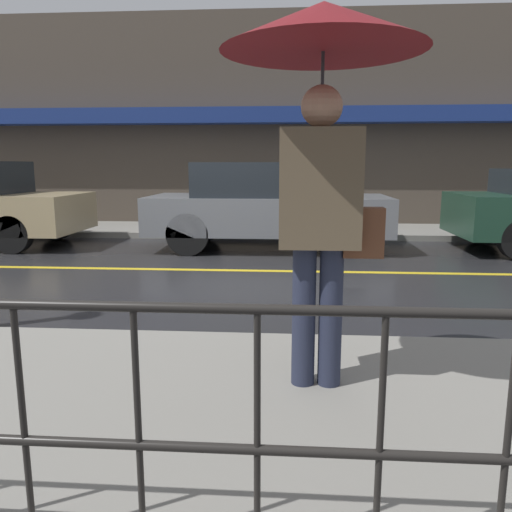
# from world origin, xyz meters

# --- Properties ---
(ground_plane) EXTENTS (80.00, 80.00, 0.00)m
(ground_plane) POSITION_xyz_m (0.00, 0.00, 0.00)
(ground_plane) COLOR #262628
(sidewalk_near) EXTENTS (28.00, 2.63, 0.12)m
(sidewalk_near) POSITION_xyz_m (0.00, -4.32, 0.06)
(sidewalk_near) COLOR gray
(sidewalk_near) RESTS_ON ground_plane
(sidewalk_far) EXTENTS (28.00, 2.06, 0.12)m
(sidewalk_far) POSITION_xyz_m (0.00, 4.03, 0.06)
(sidewalk_far) COLOR gray
(sidewalk_far) RESTS_ON ground_plane
(lane_marking) EXTENTS (25.20, 0.12, 0.01)m
(lane_marking) POSITION_xyz_m (0.00, 0.00, 0.00)
(lane_marking) COLOR gold
(lane_marking) RESTS_ON ground_plane
(building_storefront) EXTENTS (28.00, 0.85, 4.96)m
(building_storefront) POSITION_xyz_m (0.00, 5.18, 2.49)
(building_storefront) COLOR #4C4238
(building_storefront) RESTS_ON ground_plane
(pedestrian) EXTENTS (1.18, 1.18, 2.27)m
(pedestrian) POSITION_xyz_m (1.52, -3.94, 1.94)
(pedestrian) COLOR #23283D
(pedestrian) RESTS_ON sidewalk_near
(car_grey) EXTENTS (4.21, 1.73, 1.53)m
(car_grey) POSITION_xyz_m (0.89, 1.93, 0.78)
(car_grey) COLOR slate
(car_grey) RESTS_ON ground_plane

